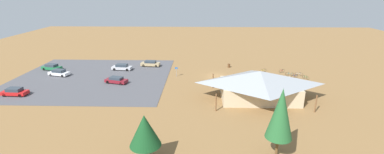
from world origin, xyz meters
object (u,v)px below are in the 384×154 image
(visitor_by_pavilion, at_px, (255,75))
(pine_center, at_px, (281,114))
(bicycle_white_lone_west, at_px, (299,74))
(bicycle_green_edge_south, at_px, (306,77))
(bike_pavilion, at_px, (259,83))
(pine_far_west, at_px, (145,131))
(car_silver_inner_stall, at_px, (122,67))
(bicycle_red_trailside, at_px, (282,71))
(car_green_front_row, at_px, (52,67))
(car_tan_near_entry, at_px, (150,63))
(car_white_end_stall, at_px, (59,73))
(car_red_mid_lot, at_px, (15,92))
(bicycle_orange_back_row, at_px, (266,75))
(trash_bin, at_px, (229,66))
(lot_sign, at_px, (176,70))
(bicycle_blue_yard_center, at_px, (295,76))
(bicycle_silver_near_sign, at_px, (289,78))
(bicycle_teal_yard_right, at_px, (290,74))
(car_maroon_second_row, at_px, (116,80))
(bicycle_yellow_mid_cluster, at_px, (263,71))
(bicycle_black_yard_front, at_px, (217,84))

(visitor_by_pavilion, bearing_deg, pine_center, 83.87)
(bicycle_white_lone_west, relative_size, bicycle_green_edge_south, 1.18)
(bike_pavilion, xyz_separation_m, bicycle_green_edge_south, (-12.32, -11.18, -2.52))
(pine_far_west, xyz_separation_m, car_silver_inner_stall, (12.51, -35.02, -3.15))
(bicycle_green_edge_south, bearing_deg, bike_pavilion, 42.24)
(bicycle_red_trailside, bearing_deg, bicycle_green_edge_south, 131.25)
(car_green_front_row, height_order, car_silver_inner_stall, car_green_front_row)
(bike_pavilion, height_order, visitor_by_pavilion, bike_pavilion)
(car_tan_near_entry, bearing_deg, car_white_end_stall, 23.29)
(pine_center, distance_m, car_red_mid_lot, 45.71)
(bicycle_orange_back_row, relative_size, car_silver_inner_stall, 0.35)
(bicycle_red_trailside, distance_m, car_silver_inner_stall, 37.19)
(trash_bin, distance_m, car_white_end_stall, 38.95)
(lot_sign, relative_size, car_tan_near_entry, 0.46)
(car_white_end_stall, bearing_deg, bicycle_blue_yard_center, -179.94)
(pine_center, xyz_separation_m, car_green_front_row, (43.79, -33.04, -4.62))
(lot_sign, bearing_deg, car_white_end_stall, 0.74)
(bike_pavilion, relative_size, car_white_end_stall, 3.31)
(pine_center, height_order, car_tan_near_entry, pine_center)
(pine_center, bearing_deg, bicycle_white_lone_west, -113.22)
(bicycle_silver_near_sign, relative_size, visitor_by_pavilion, 0.89)
(bicycle_teal_yard_right, height_order, car_tan_near_entry, car_tan_near_entry)
(car_maroon_second_row, bearing_deg, pine_center, 136.79)
(bicycle_green_edge_south, height_order, car_white_end_stall, car_white_end_stall)
(bicycle_blue_yard_center, relative_size, car_maroon_second_row, 0.33)
(pine_far_west, bearing_deg, visitor_by_pavilion, -121.12)
(bike_pavilion, xyz_separation_m, visitor_by_pavilion, (-1.58, -10.87, -1.96))
(car_maroon_second_row, bearing_deg, bicycle_orange_back_row, -170.46)
(pine_far_west, xyz_separation_m, bicycle_orange_back_row, (-20.36, -31.01, -3.56))
(pine_far_west, xyz_separation_m, car_maroon_second_row, (11.06, -25.73, -3.19))
(bicycle_orange_back_row, height_order, visitor_by_pavilion, visitor_by_pavilion)
(bicycle_yellow_mid_cluster, bearing_deg, bike_pavilion, 74.56)
(pine_far_west, xyz_separation_m, car_white_end_stall, (25.18, -30.28, -3.16))
(bicycle_blue_yard_center, height_order, bicycle_silver_near_sign, bicycle_blue_yard_center)
(car_maroon_second_row, bearing_deg, bicycle_white_lone_west, -170.93)
(bicycle_yellow_mid_cluster, bearing_deg, bicycle_black_yard_front, 40.55)
(lot_sign, xyz_separation_m, visitor_by_pavilion, (-16.96, 1.27, -0.50))
(car_tan_near_entry, height_order, car_white_end_stall, car_tan_near_entry)
(car_white_end_stall, bearing_deg, bicycle_white_lone_west, -178.22)
(bicycle_teal_yard_right, distance_m, car_maroon_second_row, 37.43)
(bicycle_white_lone_west, relative_size, bicycle_silver_near_sign, 1.06)
(bike_pavilion, bearing_deg, bicycle_yellow_mid_cluster, -105.44)
(pine_far_west, xyz_separation_m, bicycle_blue_yard_center, (-26.41, -30.34, -3.51))
(bicycle_teal_yard_right, bearing_deg, pine_center, 70.06)
(car_green_front_row, relative_size, car_red_mid_lot, 1.08)
(bike_pavilion, bearing_deg, car_silver_inner_stall, -29.99)
(bicycle_orange_back_row, bearing_deg, car_white_end_stall, 0.91)
(visitor_by_pavilion, bearing_deg, bicycle_silver_near_sign, 178.31)
(bicycle_red_trailside, distance_m, car_tan_near_entry, 31.31)
(bicycle_teal_yard_right, bearing_deg, car_silver_inner_stall, -4.40)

